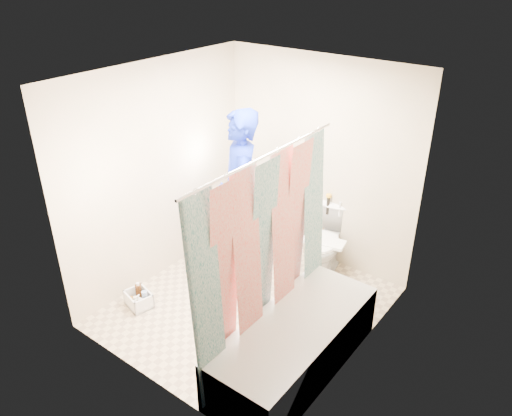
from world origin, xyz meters
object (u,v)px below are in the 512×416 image
Objects in this scene: toilet at (327,241)px; plumber at (240,195)px; bathtub at (295,344)px; cleaning_caddy at (139,300)px.

toilet is 0.40× the size of plumber.
bathtub is 1.78m from plumber.
cleaning_caddy is (-1.76, -0.26, -0.19)m from bathtub.
plumber reaches higher than bathtub.
plumber is at bearing 145.41° from bathtub.
toilet is (-0.55, 1.51, 0.11)m from bathtub.
cleaning_caddy is at bearing -63.36° from plumber.
cleaning_caddy is (-0.40, -1.20, -0.88)m from plumber.
cleaning_caddy is (-1.21, -1.77, -0.30)m from toilet.
toilet reaches higher than cleaning_caddy.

